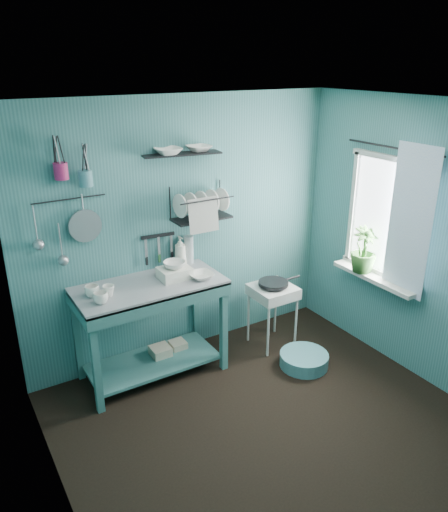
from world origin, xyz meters
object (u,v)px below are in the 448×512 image
work_counter (151,330)px  soap_bottle (180,252)px  storage_tin_small (178,350)px  dish_rack (201,203)px  colander (85,226)px  mug_mid (109,291)px  frying_pan (273,283)px  mug_right (92,291)px  hotplate_stand (272,315)px  potted_plant (364,250)px  utensil_cup_magenta (61,171)px  floor_basin (304,360)px  storage_tin_large (161,357)px  wash_tub (175,273)px  water_bottle (189,250)px  mug_left (101,298)px  utensil_cup_teal (86,178)px

work_counter → soap_bottle: bearing=33.9°
storage_tin_small → dish_rack: bearing=12.6°
soap_bottle → colander: (-0.86, 0.03, 0.39)m
mug_mid → frying_pan: bearing=-3.2°
mug_right → hotplate_stand: bearing=-5.0°
potted_plant → work_counter: bearing=162.7°
utensil_cup_magenta → potted_plant: size_ratio=0.29×
floor_basin → storage_tin_large: bearing=149.5°
wash_tub → hotplate_stand: 1.22m
potted_plant → water_bottle: bearing=150.3°
water_bottle → wash_tub: bearing=-138.4°
mug_right → water_bottle: size_ratio=0.44×
water_bottle → dish_rack: (0.11, -0.07, 0.47)m
utensil_cup_magenta → potted_plant: utensil_cup_magenta is taller
water_bottle → storage_tin_large: size_ratio=1.27×
water_bottle → potted_plant: size_ratio=0.62×
mug_left → dish_rack: dish_rack is taller
mug_mid → wash_tub: (0.63, 0.04, 0.00)m
work_counter → potted_plant: size_ratio=2.91×
water_bottle → utensil_cup_magenta: utensil_cup_magenta is taller
wash_tub → dish_rack: (0.38, 0.17, 0.56)m
hotplate_stand → utensil_cup_teal: size_ratio=5.02×
frying_pan → colander: size_ratio=1.07×
work_counter → storage_tin_large: size_ratio=5.98×
mug_left → soap_bottle: bearing=21.8°
hotplate_stand → storage_tin_large: hotplate_stand is taller
mug_mid → soap_bottle: soap_bottle is taller
mug_mid → potted_plant: 2.43m
dish_rack → storage_tin_small: dish_rack is taller
wash_tub → dish_rack: 0.70m
water_bottle → frying_pan: (0.74, -0.37, -0.38)m
utensil_cup_teal → mug_right: bearing=-116.1°
water_bottle → floor_basin: 1.54m
utensil_cup_magenta → floor_basin: utensil_cup_magenta is taller
hotplate_stand → storage_tin_large: (-1.16, 0.20, -0.22)m
wash_tub → mug_right: bearing=178.5°
soap_bottle → hotplate_stand: bearing=-22.7°
hotplate_stand → work_counter: bearing=-178.7°
mug_mid → potted_plant: potted_plant is taller
water_bottle → utensil_cup_magenta: size_ratio=2.15×
utensil_cup_teal → storage_tin_small: bearing=-10.0°
soap_bottle → dish_rack: 0.51m
mug_mid → soap_bottle: 0.85m
storage_tin_small → utensil_cup_teal: bearing=170.0°
utensil_cup_teal → colander: bearing=140.8°
work_counter → colander: (-0.44, 0.23, 1.01)m
mug_mid → water_bottle: water_bottle is taller
dish_rack → utensil_cup_magenta: size_ratio=4.23×
storage_tin_small → mug_left: bearing=-162.9°
utensil_cup_teal → storage_tin_small: utensil_cup_teal is taller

